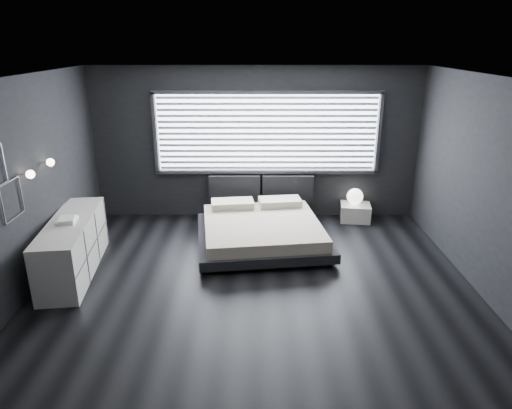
{
  "coord_description": "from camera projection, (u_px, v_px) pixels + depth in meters",
  "views": [
    {
      "loc": [
        0.0,
        -5.54,
        3.22
      ],
      "look_at": [
        0.0,
        0.85,
        0.9
      ],
      "focal_mm": 32.0,
      "sensor_mm": 36.0,
      "label": 1
    }
  ],
  "objects": [
    {
      "name": "room",
      "position": [
        256.0,
        190.0,
        5.83
      ],
      "size": [
        6.04,
        6.0,
        2.8
      ],
      "color": "black",
      "rests_on": "ground"
    },
    {
      "name": "window",
      "position": [
        267.0,
        133.0,
        8.29
      ],
      "size": [
        4.14,
        0.09,
        1.52
      ],
      "color": "white",
      "rests_on": "ground"
    },
    {
      "name": "headboard",
      "position": [
        261.0,
        189.0,
        8.59
      ],
      "size": [
        1.96,
        0.16,
        0.52
      ],
      "color": "black",
      "rests_on": "ground"
    },
    {
      "name": "sconce_near",
      "position": [
        30.0,
        174.0,
        5.81
      ],
      "size": [
        0.18,
        0.11,
        0.11
      ],
      "color": "silver",
      "rests_on": "ground"
    },
    {
      "name": "sconce_far",
      "position": [
        50.0,
        162.0,
        6.37
      ],
      "size": [
        0.18,
        0.11,
        0.11
      ],
      "color": "silver",
      "rests_on": "ground"
    },
    {
      "name": "wall_art_lower",
      "position": [
        12.0,
        200.0,
        5.56
      ],
      "size": [
        0.01,
        0.48,
        0.48
      ],
      "color": "#47474C",
      "rests_on": "ground"
    },
    {
      "name": "bed",
      "position": [
        262.0,
        230.0,
        7.54
      ],
      "size": [
        2.32,
        2.23,
        0.54
      ],
      "color": "black",
      "rests_on": "ground"
    },
    {
      "name": "nightstand",
      "position": [
        355.0,
        212.0,
        8.57
      ],
      "size": [
        0.6,
        0.52,
        0.32
      ],
      "primitive_type": "cube",
      "rotation": [
        0.0,
        0.0,
        -0.13
      ],
      "color": "silver",
      "rests_on": "ground"
    },
    {
      "name": "orb_lamp",
      "position": [
        355.0,
        196.0,
        8.49
      ],
      "size": [
        0.3,
        0.3,
        0.3
      ],
      "primitive_type": "sphere",
      "color": "white",
      "rests_on": "nightstand"
    },
    {
      "name": "dresser",
      "position": [
        73.0,
        246.0,
        6.6
      ],
      "size": [
        0.79,
        2.06,
        0.8
      ],
      "color": "silver",
      "rests_on": "ground"
    },
    {
      "name": "book_stack",
      "position": [
        67.0,
        220.0,
        6.41
      ],
      "size": [
        0.28,
        0.35,
        0.06
      ],
      "color": "white",
      "rests_on": "dresser"
    }
  ]
}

